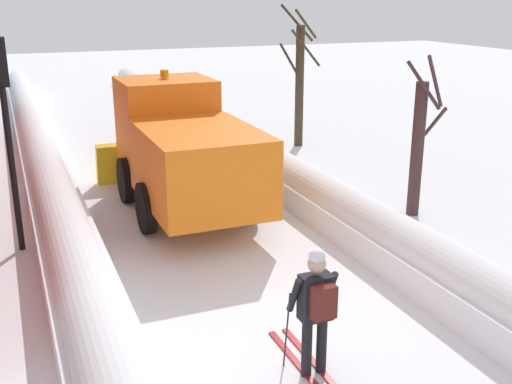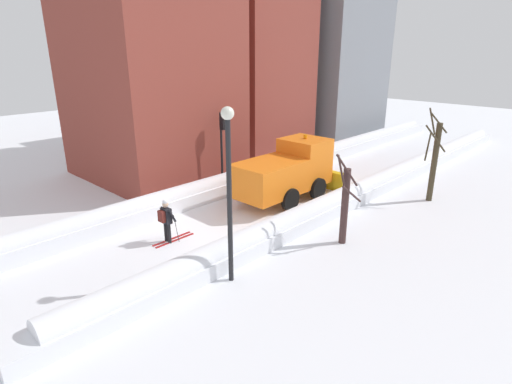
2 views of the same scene
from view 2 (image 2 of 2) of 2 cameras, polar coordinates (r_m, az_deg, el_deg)
name	(u,v)px [view 2 (image 2 of 2)]	position (r m, az deg, el deg)	size (l,w,h in m)	color
ground_plane	(330,181)	(24.21, 10.26, 1.52)	(80.00, 80.00, 0.00)	white
snowbank_left	(293,164)	(25.64, 5.12, 3.94)	(1.10, 36.00, 1.11)	white
snowbank_right	(375,184)	(22.74, 16.20, 1.04)	(1.10, 36.00, 1.02)	white
building_brick_near	(146,31)	(24.99, -14.94, 20.69)	(8.61, 7.57, 16.25)	brown
building_brick_mid	(254,17)	(30.48, -0.23, 23.07)	(6.43, 6.55, 18.49)	brown
building_concrete_far	(327,19)	(37.14, 9.77, 22.52)	(8.24, 8.02, 18.96)	gray
plow_truck	(287,171)	(20.61, 4.35, 2.91)	(3.20, 5.98, 3.12)	orange
skier	(166,219)	(16.45, -12.29, -3.64)	(0.62, 1.80, 1.81)	black
traffic_light_pole	(223,136)	(22.05, -4.63, 7.79)	(0.28, 0.42, 4.11)	black
street_lamp	(229,177)	(12.56, -3.77, 2.04)	(0.40, 0.40, 5.72)	black
bare_tree_near	(345,204)	(16.14, 12.19, -1.65)	(1.00, 0.98, 3.67)	#3F2A29
bare_tree_mid	(434,160)	(21.97, 23.41, 4.12)	(1.23, 1.15, 4.58)	#3E3423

